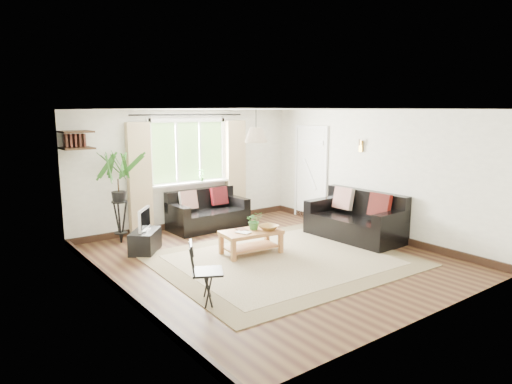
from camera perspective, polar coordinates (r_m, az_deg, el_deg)
floor at (r=7.51m, az=1.84°, el=-8.34°), size 5.50×5.50×0.00m
ceiling at (r=7.12m, az=1.95°, el=10.29°), size 5.50×5.50×0.00m
wall_back at (r=9.50m, az=-8.50°, el=2.90°), size 5.00×0.02×2.40m
wall_front at (r=5.39m, az=20.45°, el=-3.17°), size 5.00×0.02×2.40m
wall_left at (r=6.01m, az=-17.08°, el=-1.64°), size 0.02×5.50×2.40m
wall_right at (r=8.98m, az=14.49°, el=2.26°), size 0.02×5.50×2.40m
rug at (r=7.44m, az=3.30°, el=-8.45°), size 3.91×3.39×0.02m
window at (r=9.43m, az=-8.44°, el=4.98°), size 2.50×0.16×2.16m
door at (r=10.13m, az=6.84°, el=2.23°), size 0.06×0.96×2.06m
corner_shelf at (r=8.37m, az=-21.55°, el=6.08°), size 0.50×0.50×0.34m
pendant_lamp at (r=7.45m, az=-0.00°, el=7.59°), size 0.36×0.36×0.54m
wall_sconce at (r=9.06m, az=12.88°, el=5.83°), size 0.12×0.12×0.28m
sofa_back at (r=9.35m, az=-5.98°, el=-2.32°), size 1.60×0.83×0.74m
sofa_right at (r=8.73m, az=12.20°, el=-3.07°), size 1.83×0.98×0.84m
coffee_table at (r=7.68m, az=-0.62°, el=-6.33°), size 1.05×0.65×0.41m
table_plant at (r=7.67m, az=-0.20°, el=-3.58°), size 0.35×0.34×0.31m
bowl at (r=7.68m, az=1.60°, el=-4.45°), size 0.38×0.38×0.08m
book_a at (r=7.43m, az=-1.98°, el=-5.20°), size 0.23×0.27×0.02m
book_b at (r=7.62m, az=-2.33°, el=-4.80°), size 0.18×0.23×0.02m
tv_stand at (r=8.04m, az=-13.68°, el=-5.99°), size 0.74×0.78×0.37m
tv at (r=7.95m, az=-13.79°, el=-3.29°), size 0.48×0.52×0.41m
palm_stand at (r=8.56m, az=-16.75°, el=-0.68°), size 0.68×0.68×1.67m
folding_chair at (r=5.78m, az=-6.08°, el=-10.02°), size 0.55×0.55×0.79m
sill_plant at (r=9.54m, az=-6.82°, el=2.14°), size 0.14×0.10×0.27m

